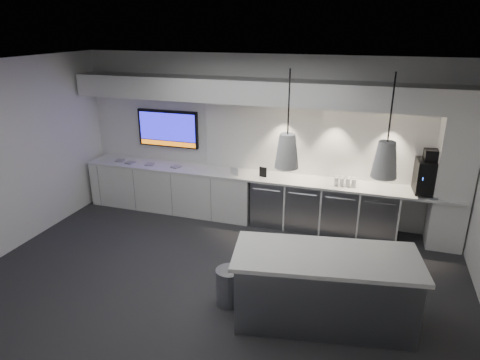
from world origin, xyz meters
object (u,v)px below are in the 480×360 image
(island, at_px, (324,288))
(coffee_machine, at_px, (428,175))
(bin, at_px, (229,286))
(wall_tv, at_px, (168,129))

(island, xyz_separation_m, coffee_machine, (1.28, 2.57, 0.73))
(bin, bearing_deg, island, 0.48)
(island, bearing_deg, bin, 170.91)
(wall_tv, height_order, coffee_machine, wall_tv)
(island, height_order, bin, island)
(wall_tv, relative_size, bin, 2.52)
(island, height_order, coffee_machine, coffee_machine)
(wall_tv, distance_m, bin, 3.84)
(wall_tv, xyz_separation_m, coffee_machine, (4.73, -0.25, -0.36))
(coffee_machine, bearing_deg, bin, -139.10)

